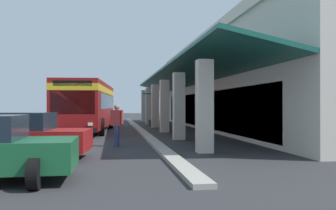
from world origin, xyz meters
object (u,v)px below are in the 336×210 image
Objects in this scene: transit_bus at (88,103)px; pedestrian at (117,123)px; parked_sedan_red at (15,136)px; potted_palm at (153,117)px.

transit_bus is 6.53× the size of pedestrian.
parked_sedan_red is at bearing -6.31° from transit_bus.
pedestrian is at bearing 135.81° from parked_sedan_red.
parked_sedan_red is 19.29m from potted_palm.
transit_bus is 2.49× the size of parked_sedan_red.
potted_palm is (-14.98, 3.15, -0.20)m from pedestrian.
pedestrian is (-3.25, 3.16, 0.23)m from parked_sedan_red.
pedestrian is at bearing -11.89° from potted_palm.
parked_sedan_red is 1.65× the size of potted_palm.
potted_palm is (-18.23, 6.32, 0.03)m from parked_sedan_red.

